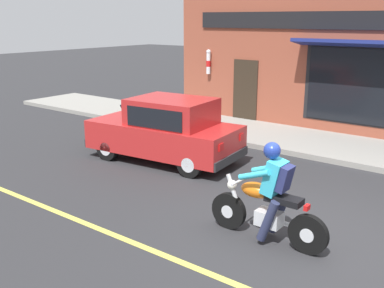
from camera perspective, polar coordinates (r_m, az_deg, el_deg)
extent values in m
plane|color=#2B2B2D|center=(7.59, 14.16, -11.46)|extent=(80.00, 80.00, 0.00)
cube|color=gray|center=(13.24, 11.42, 0.78)|extent=(2.60, 22.00, 0.14)
cube|color=#D1C64C|center=(7.89, -12.32, -10.23)|extent=(0.12, 19.80, 0.01)
cube|color=brown|center=(13.89, 19.01, 9.45)|extent=(0.50, 11.58, 4.20)
cube|color=#2D2319|center=(15.09, 6.76, 6.60)|extent=(0.04, 0.90, 2.10)
cube|color=black|center=(13.57, 19.10, 14.62)|extent=(0.06, 9.84, 0.50)
cylinder|color=white|center=(15.70, 2.10, 10.17)|extent=(0.14, 0.14, 0.70)
cylinder|color=red|center=(15.70, 2.10, 10.17)|extent=(0.15, 0.15, 0.20)
sphere|color=silver|center=(15.67, 2.11, 11.62)|extent=(0.16, 0.16, 0.16)
cylinder|color=black|center=(7.58, 4.70, -8.45)|extent=(0.10, 0.62, 0.62)
cylinder|color=silver|center=(7.58, 4.70, -8.45)|extent=(0.12, 0.22, 0.22)
cylinder|color=black|center=(7.01, 14.53, -11.05)|extent=(0.10, 0.62, 0.62)
cylinder|color=silver|center=(7.01, 14.53, -11.05)|extent=(0.12, 0.22, 0.22)
cube|color=silver|center=(7.21, 9.78, -9.25)|extent=(0.28, 0.40, 0.24)
ellipsoid|color=orange|center=(7.16, 8.16, -5.80)|extent=(0.30, 0.52, 0.24)
cube|color=black|center=(6.97, 11.60, -6.93)|extent=(0.26, 0.56, 0.10)
cylinder|color=silver|center=(7.41, 5.40, -6.41)|extent=(0.07, 0.33, 0.68)
cylinder|color=silver|center=(7.25, 6.26, -4.56)|extent=(0.56, 0.04, 0.04)
sphere|color=silver|center=(7.38, 5.10, -5.17)|extent=(0.16, 0.16, 0.16)
cylinder|color=silver|center=(7.24, 13.19, -10.25)|extent=(0.08, 0.55, 0.08)
cube|color=red|center=(6.85, 14.39, -7.81)|extent=(0.12, 0.06, 0.08)
cylinder|color=#282D4C|center=(7.02, 9.61, -9.61)|extent=(0.14, 0.35, 0.71)
cylinder|color=#282D4C|center=(7.32, 10.95, -8.61)|extent=(0.14, 0.35, 0.71)
cube|color=#33B2D1|center=(6.93, 10.41, -4.17)|extent=(0.34, 0.33, 0.57)
cylinder|color=#33B2D1|center=(6.86, 7.87, -3.92)|extent=(0.09, 0.52, 0.26)
cylinder|color=#33B2D1|center=(7.19, 9.46, -3.05)|extent=(0.09, 0.52, 0.26)
sphere|color=navy|center=(6.83, 10.13, -0.83)|extent=(0.26, 0.26, 0.26)
cube|color=navy|center=(6.86, 11.61, -4.27)|extent=(0.28, 0.24, 0.42)
cylinder|color=black|center=(11.30, -10.67, -0.54)|extent=(0.24, 0.61, 0.60)
cylinder|color=silver|center=(11.30, -10.67, -0.54)|extent=(0.23, 0.35, 0.33)
cylinder|color=black|center=(12.36, -6.21, 1.04)|extent=(0.24, 0.61, 0.60)
cylinder|color=silver|center=(12.36, -6.21, 1.04)|extent=(0.23, 0.35, 0.33)
cylinder|color=black|center=(9.90, -0.28, -2.59)|extent=(0.24, 0.61, 0.60)
cylinder|color=silver|center=(9.90, -0.28, -2.59)|extent=(0.23, 0.35, 0.33)
cylinder|color=black|center=(11.10, 3.65, -0.60)|extent=(0.24, 0.61, 0.60)
cylinder|color=silver|center=(11.10, 3.65, -0.60)|extent=(0.23, 0.35, 0.33)
cube|color=red|center=(11.03, -3.60, 0.92)|extent=(2.00, 3.84, 0.70)
cube|color=red|center=(10.75, -2.57, 4.05)|extent=(1.62, 2.03, 0.66)
cube|color=black|center=(11.26, -6.24, 4.24)|extent=(1.35, 0.48, 0.51)
cube|color=black|center=(10.17, -4.86, 3.23)|extent=(0.18, 1.52, 0.46)
cube|color=black|center=(11.35, -0.50, 4.58)|extent=(0.18, 1.52, 0.46)
cube|color=silver|center=(11.78, -12.47, 2.14)|extent=(0.24, 0.06, 0.14)
cube|color=red|center=(9.63, 3.71, -0.40)|extent=(0.20, 0.06, 0.16)
cube|color=silver|center=(12.51, -9.26, 3.09)|extent=(0.24, 0.06, 0.14)
cube|color=red|center=(10.51, 6.32, 0.90)|extent=(0.20, 0.06, 0.16)
cube|color=#28282B|center=(12.21, -10.62, 0.92)|extent=(1.61, 0.28, 0.20)
cube|color=#28282B|center=(10.19, 4.87, -1.81)|extent=(1.61, 0.28, 0.20)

